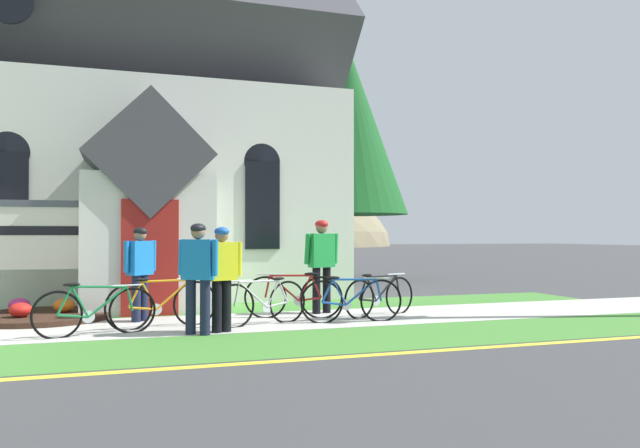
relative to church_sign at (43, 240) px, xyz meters
name	(u,v)px	position (x,y,z in m)	size (l,w,h in m)	color
church_building	(23,111)	(-1.15, 6.13, 3.38)	(14.78, 12.20, 14.11)	silver
church_sign	(43,240)	(0.00, 0.00, 0.00)	(1.91, 0.26, 2.07)	#474C56
flower_bed	(40,315)	(-0.01, -0.21, -1.30)	(2.33, 2.33, 0.34)	#382319
bicycle_black	(262,302)	(3.48, -2.06, -1.00)	(1.63, 0.57, 0.78)	black
bicycle_yellow	(351,300)	(4.97, -2.22, -1.00)	(1.74, 0.23, 0.79)	black
bicycle_white	(95,311)	(0.95, -2.31, -1.01)	(1.71, 0.40, 0.80)	black
bicycle_green	(162,304)	(1.93, -1.86, -0.99)	(1.76, 0.45, 0.81)	black
bicycle_orange	(380,296)	(5.73, -1.65, -1.01)	(1.60, 0.64, 0.79)	black
bicycle_red	(294,296)	(4.19, -1.41, -0.98)	(1.64, 0.63, 0.82)	black
cyclist_in_green_jersey	(140,267)	(1.61, -1.05, -0.45)	(0.54, 0.47, 1.59)	#191E38
cyclist_in_blue_jersey	(198,270)	(2.37, -2.71, -0.42)	(0.53, 0.51, 1.63)	#191E38
cyclist_in_white_jersey	(322,258)	(4.85, -0.99, -0.34)	(0.67, 0.33, 1.74)	black
cyclist_in_yellow_jersey	(222,272)	(2.73, -2.61, -0.46)	(0.63, 0.32, 1.58)	black
roadside_conifer	(347,128)	(8.42, 7.09, 3.61)	(4.03, 4.03, 7.86)	#3D2D1E
distant_hill	(37,248)	(-7.24, 62.83, -1.37)	(84.11, 40.24, 25.70)	#847A5B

